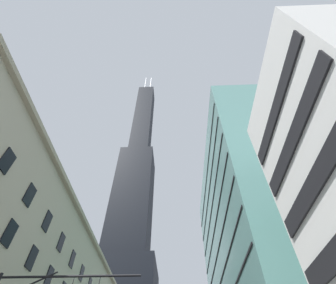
# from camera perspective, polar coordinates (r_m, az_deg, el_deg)

# --- Properties ---
(dark_skyscraper) EXTENTS (28.41, 28.41, 225.84)m
(dark_skyscraper) POSITION_cam_1_polar(r_m,az_deg,el_deg) (129.05, -8.97, -18.62)
(dark_skyscraper) COLOR black
(dark_skyscraper) RESTS_ON ground
(glass_office_midrise) EXTENTS (19.01, 39.82, 41.07)m
(glass_office_midrise) POSITION_cam_1_polar(r_m,az_deg,el_deg) (48.32, 23.49, -21.94)
(glass_office_midrise) COLOR slate
(glass_office_midrise) RESTS_ON ground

